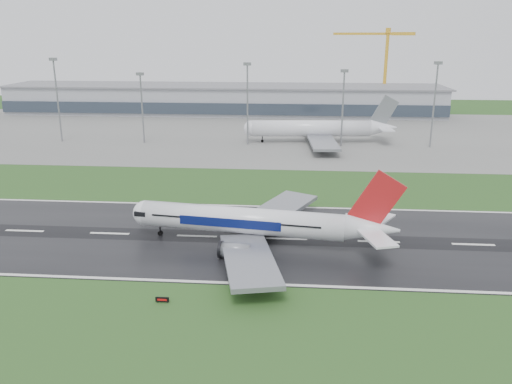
{
  "coord_description": "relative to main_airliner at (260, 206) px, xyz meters",
  "views": [
    {
      "loc": [
        41.7,
        -105.29,
        43.3
      ],
      "look_at": [
        32.27,
        12.0,
        7.0
      ],
      "focal_mm": 36.1,
      "sensor_mm": 36.0,
      "label": 1
    }
  ],
  "objects": [
    {
      "name": "floodmast_2",
      "position": [
        -55.62,
        103.22,
        5.09
      ],
      "size": [
        0.64,
        0.64,
        27.35
      ],
      "primitive_type": "cylinder",
      "color": "gray",
      "rests_on": "ground"
    },
    {
      "name": "runway_sign",
      "position": [
        -14.53,
        -26.44,
        -8.07
      ],
      "size": [
        2.3,
        0.27,
        1.04
      ],
      "primitive_type": null,
      "rotation": [
        0.0,
        0.0,
        -0.0
      ],
      "color": "black",
      "rests_on": "ground"
    },
    {
      "name": "runway",
      "position": [
        -34.34,
        3.22,
        -8.54
      ],
      "size": [
        400.0,
        45.0,
        0.1
      ],
      "primitive_type": "cube",
      "color": "black",
      "rests_on": "ground"
    },
    {
      "name": "tower_crane",
      "position": [
        56.85,
        203.22,
        14.51
      ],
      "size": [
        44.16,
        20.92,
        46.2
      ],
      "primitive_type": null,
      "rotation": [
        0.0,
        0.0,
        -0.41
      ],
      "color": "gold",
      "rests_on": "ground"
    },
    {
      "name": "floodmast_1",
      "position": [
        -90.85,
        103.22,
        7.87
      ],
      "size": [
        0.64,
        0.64,
        32.91
      ],
      "primitive_type": "cylinder",
      "color": "gray",
      "rests_on": "ground"
    },
    {
      "name": "parked_airliner",
      "position": [
        15.73,
        109.56,
        0.9
      ],
      "size": [
        68.53,
        64.46,
        18.81
      ],
      "primitive_type": null,
      "rotation": [
        0.0,
        0.0,
        0.08
      ],
      "color": "silver",
      "rests_on": "apron"
    },
    {
      "name": "terminal",
      "position": [
        -34.34,
        188.22,
        -1.09
      ],
      "size": [
        240.0,
        36.0,
        15.0
      ],
      "primitive_type": "cube",
      "color": "#91939B",
      "rests_on": "ground"
    },
    {
      "name": "main_airliner",
      "position": [
        0.0,
        0.0,
        0.0
      ],
      "size": [
        64.37,
        62.03,
        16.97
      ],
      "primitive_type": null,
      "rotation": [
        0.0,
        0.0,
        -0.14
      ],
      "color": "white",
      "rests_on": "runway"
    },
    {
      "name": "floodmast_3",
      "position": [
        -12.56,
        103.22,
        7.12
      ],
      "size": [
        0.64,
        0.64,
        31.4
      ],
      "primitive_type": "cylinder",
      "color": "gray",
      "rests_on": "ground"
    },
    {
      "name": "apron",
      "position": [
        -34.34,
        128.22,
        -8.55
      ],
      "size": [
        400.0,
        130.0,
        0.08
      ],
      "primitive_type": "cube",
      "color": "slate",
      "rests_on": "ground"
    },
    {
      "name": "ground",
      "position": [
        -34.34,
        3.22,
        -8.59
      ],
      "size": [
        520.0,
        520.0,
        0.0
      ],
      "primitive_type": "plane",
      "color": "#22471A",
      "rests_on": "ground"
    },
    {
      "name": "floodmast_4",
      "position": [
        25.15,
        103.22,
        5.91
      ],
      "size": [
        0.64,
        0.64,
        28.99
      ],
      "primitive_type": "cylinder",
      "color": "gray",
      "rests_on": "ground"
    },
    {
      "name": "floodmast_5",
      "position": [
        60.18,
        103.22,
        7.46
      ],
      "size": [
        0.64,
        0.64,
        32.08
      ],
      "primitive_type": "cylinder",
      "color": "gray",
      "rests_on": "ground"
    }
  ]
}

